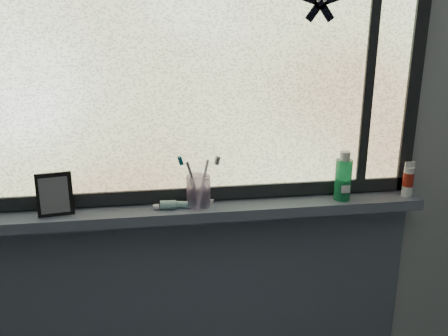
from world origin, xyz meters
The scene contains 14 objects.
wall_back centered at (0.00, 1.30, 1.25)m, with size 3.00×0.01×2.50m, color #9EA3A8.
windowsill centered at (0.00, 1.23, 1.00)m, with size 1.62×0.14×0.04m, color #51586C.
sill_apron centered at (0.00, 1.29, 0.49)m, with size 1.62×0.02×0.98m, color #51586C.
window_pane centered at (0.00, 1.28, 1.53)m, with size 1.50×0.01×1.00m, color silver.
frame_bottom centered at (0.00, 1.28, 1.05)m, with size 1.60×0.03×0.05m, color black.
frame_right centered at (0.78, 1.28, 1.53)m, with size 0.05×0.03×1.10m, color black.
frame_mullion centered at (0.60, 1.28, 1.53)m, with size 0.04×0.03×1.00m, color black.
starfish_sticker centered at (0.40, 1.27, 1.72)m, with size 0.15×0.02×0.15m, color black, non-canonical shape.
vanity_mirror centered at (-0.53, 1.22, 1.10)m, with size 0.12×0.06×0.15m, color black.
toothpaste_tube centered at (-0.12, 1.22, 1.04)m, with size 0.18×0.04×0.03m, color silver, non-canonical shape.
toothbrush_cup centered at (-0.03, 1.23, 1.08)m, with size 0.09×0.09×0.11m, color #B192C2.
toothbrush_lying centered at (-0.08, 1.24, 1.03)m, with size 0.21×0.02×0.01m, color #0B5867, non-canonical shape.
mouthwash_bottle centered at (0.51, 1.22, 1.11)m, with size 0.06×0.06×0.15m, color #1FA25B.
cream_tube centered at (0.77, 1.21, 1.09)m, with size 0.04×0.04×0.10m, color silver.
Camera 1 is at (-0.18, -0.44, 1.72)m, focal length 40.00 mm.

